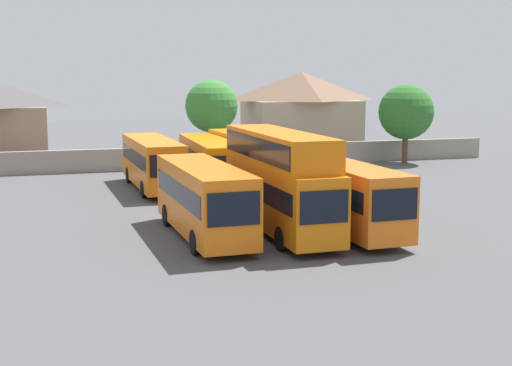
# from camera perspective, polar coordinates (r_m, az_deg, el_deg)

# --- Properties ---
(ground) EXTENTS (140.00, 140.00, 0.00)m
(ground) POSITION_cam_1_polar(r_m,az_deg,el_deg) (52.10, -4.78, 0.25)
(ground) COLOR #4C4C4F
(depot_boundary_wall) EXTENTS (56.00, 0.50, 1.80)m
(depot_boundary_wall) POSITION_cam_1_polar(r_m,az_deg,el_deg) (58.28, -6.12, 2.03)
(depot_boundary_wall) COLOR gray
(depot_boundary_wall) RESTS_ON ground
(bus_1) EXTENTS (2.82, 10.12, 3.46)m
(bus_1) POSITION_cam_1_polar(r_m,az_deg,el_deg) (33.55, -4.22, -1.08)
(bus_1) COLOR orange
(bus_1) RESTS_ON ground
(bus_2) EXTENTS (2.63, 10.96, 4.93)m
(bus_2) POSITION_cam_1_polar(r_m,az_deg,el_deg) (34.37, 1.90, 0.54)
(bus_2) COLOR orange
(bus_2) RESTS_ON ground
(bus_3) EXTENTS (2.82, 11.67, 3.37)m
(bus_3) POSITION_cam_1_polar(r_m,az_deg,el_deg) (35.64, 6.46, -0.60)
(bus_3) COLOR orange
(bus_3) RESTS_ON ground
(bus_4) EXTENTS (2.80, 10.69, 3.37)m
(bus_4) POSITION_cam_1_polar(r_m,az_deg,el_deg) (48.07, -8.29, 1.79)
(bus_4) COLOR orange
(bus_4) RESTS_ON ground
(bus_5) EXTENTS (2.90, 11.26, 3.28)m
(bus_5) POSITION_cam_1_polar(r_m,az_deg,el_deg) (48.19, -3.69, 1.82)
(bus_5) COLOR orange
(bus_5) RESTS_ON ground
(bus_6) EXTENTS (3.04, 12.05, 3.55)m
(bus_6) POSITION_cam_1_polar(r_m,az_deg,el_deg) (48.82, -0.54, 2.10)
(bus_6) COLOR orange
(bus_6) RESTS_ON ground
(house_terrace_centre) EXTENTS (10.49, 7.46, 7.87)m
(house_terrace_centre) POSITION_cam_1_polar(r_m,az_deg,el_deg) (67.88, 3.64, 5.65)
(house_terrace_centre) COLOR tan
(house_terrace_centre) RESTS_ON ground
(tree_left_of_lot) EXTENTS (4.73, 4.73, 6.79)m
(tree_left_of_lot) POSITION_cam_1_polar(r_m,az_deg,el_deg) (62.67, 11.95, 5.58)
(tree_left_of_lot) COLOR brown
(tree_left_of_lot) RESTS_ON ground
(tree_right_of_lot) EXTENTS (4.49, 4.49, 7.19)m
(tree_right_of_lot) POSITION_cam_1_polar(r_m,az_deg,el_deg) (61.07, -3.59, 6.14)
(tree_right_of_lot) COLOR brown
(tree_right_of_lot) RESTS_ON ground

